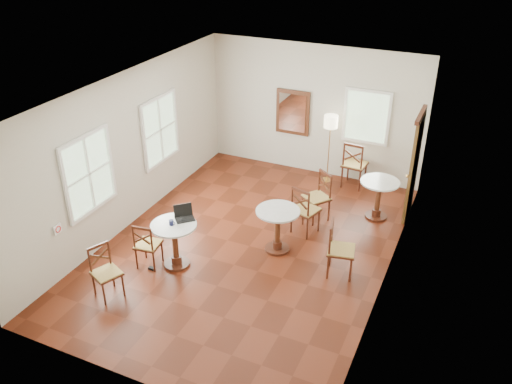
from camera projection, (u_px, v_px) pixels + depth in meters
ground at (249, 246)px, 9.89m from camera, size 7.00×7.00×0.00m
room_shell at (252, 147)px, 9.23m from camera, size 5.02×7.02×3.01m
cafe_table_near at (175, 240)px, 9.14m from camera, size 0.79×0.79×0.84m
cafe_table_mid at (278, 226)px, 9.54m from camera, size 0.79×0.79×0.84m
cafe_table_back at (378, 195)px, 10.57m from camera, size 0.77×0.77×0.82m
chair_near_a at (148, 245)px, 9.16m from camera, size 0.46×0.46×0.88m
chair_near_b at (106, 272)px, 8.46m from camera, size 0.55×0.55×0.90m
chair_mid_a at (305, 210)px, 10.07m from camera, size 0.57×0.57×1.00m
chair_mid_b at (340, 249)px, 8.93m from camera, size 0.55×0.55×1.00m
chair_back_a at (354, 164)px, 11.73m from camera, size 0.53×0.53×1.09m
chair_back_b at (317, 197)px, 10.52m from camera, size 0.65×0.65×1.00m
floor_lamp at (331, 126)px, 11.59m from camera, size 0.31×0.31×1.58m
laptop at (184, 215)px, 9.14m from camera, size 0.42×0.41×0.23m
mouse at (182, 220)px, 9.07m from camera, size 0.10×0.08×0.03m
navy_mug at (171, 223)px, 8.95m from camera, size 0.12×0.08×0.09m
water_glass at (182, 219)px, 9.06m from camera, size 0.05×0.05×0.09m
power_adapter at (152, 268)px, 9.25m from camera, size 0.11×0.07×0.04m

